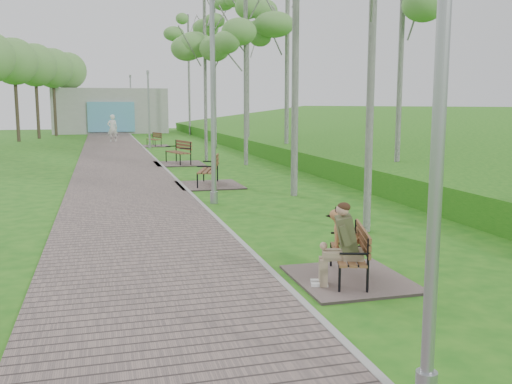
# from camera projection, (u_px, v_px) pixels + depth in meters

# --- Properties ---
(walkway) EXTENTS (3.50, 67.00, 0.04)m
(walkway) POSITION_uv_depth(u_px,v_px,m) (119.00, 165.00, 24.35)
(walkway) COLOR #61524E
(walkway) RESTS_ON ground
(kerb) EXTENTS (0.10, 67.00, 0.05)m
(kerb) POSITION_uv_depth(u_px,v_px,m) (160.00, 164.00, 24.80)
(kerb) COLOR #999993
(kerb) RESTS_ON ground
(embankment) EXTENTS (14.00, 70.00, 1.60)m
(embankment) POSITION_uv_depth(u_px,v_px,m) (423.00, 160.00, 26.49)
(embankment) COLOR #4E9524
(embankment) RESTS_ON ground
(building_north) EXTENTS (10.00, 5.20, 4.00)m
(building_north) POSITION_uv_depth(u_px,v_px,m) (110.00, 111.00, 52.22)
(building_north) COLOR #9E9E99
(building_north) RESTS_ON ground
(bench_main) EXTENTS (1.62, 1.80, 1.41)m
(bench_main) POSITION_uv_depth(u_px,v_px,m) (346.00, 256.00, 8.28)
(bench_main) COLOR #61524E
(bench_main) RESTS_ON ground
(bench_second) EXTENTS (1.98, 2.20, 1.22)m
(bench_second) POSITION_uv_depth(u_px,v_px,m) (208.00, 179.00, 18.16)
(bench_second) COLOR #61524E
(bench_second) RESTS_ON ground
(bench_third) EXTENTS (2.07, 2.30, 1.27)m
(bench_third) POSITION_uv_depth(u_px,v_px,m) (178.00, 159.00, 24.74)
(bench_third) COLOR #61524E
(bench_third) RESTS_ON ground
(bench_far) EXTENTS (1.71, 1.90, 1.05)m
(bench_far) POSITION_uv_depth(u_px,v_px,m) (154.00, 143.00, 35.41)
(bench_far) COLOR #61524E
(bench_far) RESTS_ON ground
(lamp_post_near) EXTENTS (0.19, 0.19, 4.89)m
(lamp_post_near) POSITION_uv_depth(u_px,v_px,m) (438.00, 140.00, 4.62)
(lamp_post_near) COLOR #979A9F
(lamp_post_near) RESTS_ON ground
(lamp_post_second) EXTENTS (0.21, 0.21, 5.41)m
(lamp_post_second) POSITION_uv_depth(u_px,v_px,m) (213.00, 106.00, 14.56)
(lamp_post_second) COLOR #979A9F
(lamp_post_second) RESTS_ON ground
(lamp_post_third) EXTENTS (0.18, 0.18, 4.53)m
(lamp_post_third) POSITION_uv_depth(u_px,v_px,m) (149.00, 112.00, 33.46)
(lamp_post_third) COLOR #979A9F
(lamp_post_third) RESTS_ON ground
(lamp_post_far) EXTENTS (0.20, 0.20, 5.19)m
(lamp_post_far) POSITION_uv_depth(u_px,v_px,m) (131.00, 106.00, 51.35)
(lamp_post_far) COLOR #979A9F
(lamp_post_far) RESTS_ON ground
(pedestrian_near) EXTENTS (0.76, 0.57, 1.89)m
(pedestrian_near) POSITION_uv_depth(u_px,v_px,m) (112.00, 128.00, 39.23)
(pedestrian_near) COLOR white
(pedestrian_near) RESTS_ON ground
(birch_mid_c) EXTENTS (2.51, 2.51, 7.75)m
(birch_mid_c) POSITION_uv_depth(u_px,v_px,m) (246.00, 19.00, 23.57)
(birch_mid_c) COLOR silver
(birch_mid_c) RESTS_ON ground
(birch_far_a) EXTENTS (2.46, 2.46, 9.44)m
(birch_far_a) POSITION_uv_depth(u_px,v_px,m) (248.00, 13.00, 30.54)
(birch_far_a) COLOR silver
(birch_far_a) RESTS_ON ground
(birch_far_b) EXTENTS (2.54, 2.54, 7.62)m
(birch_far_b) POSITION_uv_depth(u_px,v_px,m) (205.00, 27.00, 25.44)
(birch_far_b) COLOR silver
(birch_far_b) RESTS_ON ground
(birch_far_c) EXTENTS (2.57, 2.57, 10.73)m
(birch_far_c) POSITION_uv_depth(u_px,v_px,m) (214.00, 2.00, 32.77)
(birch_far_c) COLOR silver
(birch_far_c) RESTS_ON ground
(birch_distant_b) EXTENTS (2.63, 2.63, 10.37)m
(birch_distant_b) POSITION_uv_depth(u_px,v_px,m) (188.00, 37.00, 47.50)
(birch_distant_b) COLOR silver
(birch_distant_b) RESTS_ON ground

